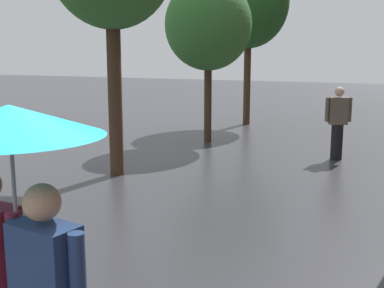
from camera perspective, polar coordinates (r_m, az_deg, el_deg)
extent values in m
cylinder|color=#473323|center=(9.61, -8.98, 5.60)|extent=(0.27, 0.27, 3.14)
cylinder|color=#473323|center=(13.22, 1.86, 5.04)|extent=(0.20, 0.20, 2.22)
ellipsoid|color=#387533|center=(13.18, 1.92, 13.75)|extent=(2.29, 2.29, 2.39)
cylinder|color=#473323|center=(16.64, 6.45, 7.30)|extent=(0.23, 0.23, 2.92)
ellipsoid|color=#235623|center=(16.70, 6.64, 16.20)|extent=(2.64, 2.64, 3.01)
cylinder|color=maroon|center=(3.12, -19.93, -12.47)|extent=(0.09, 0.09, 0.57)
cube|color=navy|center=(2.95, -16.65, -14.67)|extent=(0.42, 0.27, 0.62)
sphere|color=tan|center=(2.79, -17.12, -6.53)|extent=(0.21, 0.21, 0.21)
cylinder|color=navy|center=(3.12, -19.78, -12.82)|extent=(0.09, 0.09, 0.56)
cylinder|color=navy|center=(2.77, -13.15, -15.53)|extent=(0.09, 0.09, 0.56)
cylinder|color=#9E9EA3|center=(3.06, -19.77, -9.32)|extent=(0.02, 0.02, 1.14)
cone|color=#1EB2C6|center=(2.91, -20.55, 2.58)|extent=(1.08, 1.08, 0.18)
cylinder|color=black|center=(11.54, 16.54, 0.24)|extent=(0.26, 0.26, 0.81)
cube|color=#665B4C|center=(11.44, 16.73, 3.73)|extent=(0.45, 0.36, 0.61)
sphere|color=beige|center=(11.40, 16.84, 5.86)|extent=(0.21, 0.21, 0.21)
cylinder|color=#665B4C|center=(11.50, 17.95, 3.85)|extent=(0.09, 0.09, 0.54)
cylinder|color=#665B4C|center=(11.37, 15.51, 3.91)|extent=(0.09, 0.09, 0.54)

